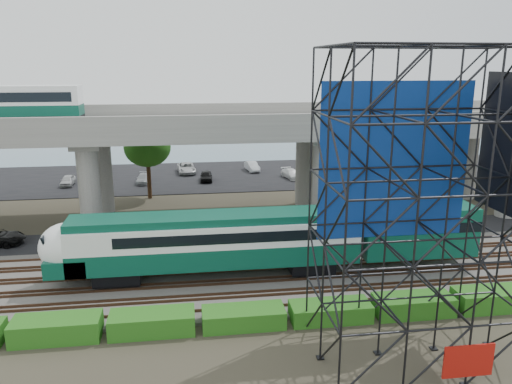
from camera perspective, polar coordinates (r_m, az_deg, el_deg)
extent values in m
plane|color=#474233|center=(32.68, -4.08, -11.41)|extent=(140.00, 140.00, 0.00)
cube|color=slate|center=(34.44, -4.32, -9.81)|extent=(90.00, 12.00, 0.20)
cube|color=black|center=(42.34, -5.06, -5.15)|extent=(90.00, 5.00, 0.08)
cube|color=black|center=(64.93, -6.15, 1.83)|extent=(90.00, 18.00, 0.08)
cube|color=slate|center=(86.53, -6.64, 5.01)|extent=(140.00, 40.00, 0.03)
cube|color=#472D1E|center=(30.13, -3.73, -13.19)|extent=(90.00, 0.08, 0.16)
cube|color=#472D1E|center=(31.41, -3.93, -11.97)|extent=(90.00, 0.08, 0.16)
cube|color=#472D1E|center=(31.91, -4.00, -11.52)|extent=(90.00, 0.08, 0.16)
cube|color=#472D1E|center=(33.21, -4.18, -10.43)|extent=(90.00, 0.08, 0.16)
cube|color=#472D1E|center=(33.71, -4.24, -10.03)|extent=(90.00, 0.08, 0.16)
cube|color=#472D1E|center=(35.02, -4.40, -9.05)|extent=(90.00, 0.08, 0.16)
cube|color=#472D1E|center=(35.54, -4.46, -8.69)|extent=(90.00, 0.08, 0.16)
cube|color=#472D1E|center=(36.86, -4.60, -7.81)|extent=(90.00, 0.08, 0.16)
cube|color=#472D1E|center=(37.38, -4.65, -7.49)|extent=(90.00, 0.08, 0.16)
cube|color=#472D1E|center=(38.72, -4.78, -6.69)|extent=(90.00, 0.08, 0.16)
cube|color=black|center=(34.45, -15.49, -9.03)|extent=(3.00, 2.20, 0.90)
cube|color=black|center=(35.07, 6.27, -8.12)|extent=(3.00, 2.20, 0.90)
cube|color=#0A4936|center=(33.71, -4.54, -6.93)|extent=(19.00, 3.00, 1.40)
cube|color=white|center=(33.21, -4.59, -4.61)|extent=(19.00, 3.00, 1.50)
cube|color=#0A4936|center=(32.89, -4.62, -2.96)|extent=(19.00, 2.60, 0.50)
cube|color=black|center=(33.26, -2.86, -4.46)|extent=(15.00, 3.06, 0.70)
ellipsoid|color=white|center=(34.26, -20.72, -5.91)|extent=(3.60, 3.00, 3.20)
cube|color=#0A4936|center=(34.62, -20.57, -7.54)|extent=(2.60, 3.00, 1.10)
cube|color=black|center=(34.36, -22.59, -5.15)|extent=(0.48, 2.00, 1.09)
cube|color=#0A4936|center=(36.82, 17.79, -4.08)|extent=(8.00, 3.00, 3.40)
cube|color=#9E9B93|center=(45.71, -5.67, 7.36)|extent=(80.00, 12.00, 1.20)
cube|color=#9E9B93|center=(39.87, -5.36, 7.98)|extent=(80.00, 0.50, 1.10)
cube|color=#9E9B93|center=(51.30, -5.98, 9.44)|extent=(80.00, 0.50, 1.10)
cylinder|color=#9E9B93|center=(43.85, -18.48, 0.24)|extent=(1.80, 1.80, 8.00)
cylinder|color=#9E9B93|center=(50.57, -17.11, 2.20)|extent=(1.80, 1.80, 8.00)
cube|color=#9E9B93|center=(46.53, -18.10, 5.73)|extent=(2.40, 9.00, 0.60)
cylinder|color=#9E9B93|center=(44.65, 7.60, 1.13)|extent=(1.80, 1.80, 8.00)
cylinder|color=#9E9B93|center=(51.27, 5.54, 2.94)|extent=(1.80, 1.80, 8.00)
cube|color=#9E9B93|center=(47.29, 6.63, 6.48)|extent=(2.40, 9.00, 0.60)
cylinder|color=#9E9B93|center=(52.36, 26.97, 1.65)|extent=(1.80, 1.80, 8.00)
cylinder|color=#9E9B93|center=(58.10, 23.12, 3.21)|extent=(1.80, 1.80, 8.00)
cube|color=#9E9B93|center=(54.62, 25.36, 6.26)|extent=(2.40, 9.00, 0.60)
cube|color=black|center=(47.97, -26.30, 7.42)|extent=(12.00, 2.50, 0.70)
cube|color=#0A4936|center=(47.90, -26.41, 8.37)|extent=(12.00, 2.50, 0.90)
cube|color=white|center=(47.82, -26.56, 9.67)|extent=(12.00, 2.50, 1.30)
cube|color=black|center=(47.82, -26.57, 9.73)|extent=(11.00, 2.56, 0.80)
cube|color=white|center=(47.78, -26.67, 10.63)|extent=(12.00, 2.40, 0.30)
cube|color=navy|center=(27.08, 15.54, 3.40)|extent=(8.10, 0.08, 8.25)
cube|color=#AC140C|center=(25.53, 23.11, -17.33)|extent=(2.40, 0.08, 1.60)
cube|color=black|center=(27.80, 16.75, -16.97)|extent=(9.36, 6.36, 0.08)
cube|color=#1F5F15|center=(29.44, -21.82, -14.30)|extent=(4.60, 1.80, 1.20)
cube|color=#1F5F15|center=(28.63, -11.76, -14.40)|extent=(4.60, 1.80, 1.15)
cube|color=#1F5F15|center=(28.71, -1.44, -14.12)|extent=(4.60, 1.80, 1.03)
cube|color=#1F5F15|center=(29.62, 8.49, -13.36)|extent=(4.60, 1.80, 1.01)
cube|color=#1F5F15|center=(31.28, 17.53, -12.21)|extent=(4.60, 1.80, 1.12)
cube|color=#1F5F15|center=(33.61, 25.41, -10.98)|extent=(4.60, 1.80, 1.20)
cylinder|color=#382314|center=(46.25, 12.32, -0.66)|extent=(0.44, 0.44, 4.80)
ellipsoid|color=#1F5F15|center=(45.53, 12.54, 3.23)|extent=(4.94, 4.94, 4.18)
cylinder|color=#382314|center=(54.80, -12.14, 1.73)|extent=(0.44, 0.44, 4.80)
ellipsoid|color=#1F5F15|center=(54.19, -12.32, 5.03)|extent=(4.94, 4.94, 4.18)
imported|color=#B8B8B8|center=(63.47, -20.71, 1.25)|extent=(1.44, 3.48, 1.18)
imported|color=#A8AAB0|center=(67.71, -17.56, 2.34)|extent=(2.12, 4.03, 1.26)
imported|color=gray|center=(62.09, -12.73, 1.52)|extent=(1.66, 3.83, 1.10)
imported|color=#BABABA|center=(66.72, -7.96, 2.74)|extent=(2.61, 4.92, 1.32)
imported|color=black|center=(61.88, -5.71, 1.83)|extent=(1.61, 3.65, 1.22)
imported|color=silver|center=(67.27, -0.44, 2.93)|extent=(1.83, 3.86, 1.22)
imported|color=white|center=(63.18, 4.09, 2.09)|extent=(2.40, 4.14, 1.13)
imported|color=#ACADB4|center=(69.77, 9.25, 3.14)|extent=(2.71, 4.49, 1.17)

